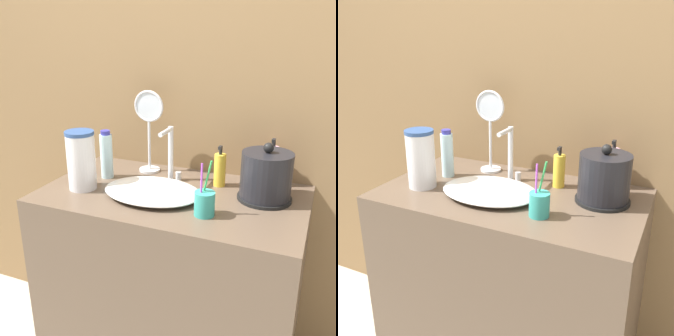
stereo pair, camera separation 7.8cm
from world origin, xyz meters
TOP-DOWN VIEW (x-y plane):
  - wall_back at (0.00, 0.60)m, footprint 6.00×0.04m
  - vanity_counter at (0.00, 0.29)m, footprint 1.02×0.58m
  - sink_basin at (-0.06, 0.23)m, footprint 0.38×0.28m
  - faucet at (-0.06, 0.41)m, footprint 0.06×0.12m
  - electric_kettle at (0.34, 0.37)m, footprint 0.20×0.20m
  - toothbrush_cup at (0.17, 0.15)m, footprint 0.07×0.07m
  - lotion_bottle at (0.34, 0.52)m, footprint 0.05×0.05m
  - shampoo_bottle at (-0.32, 0.34)m, footprint 0.05×0.05m
  - mouthwash_bottle at (0.15, 0.43)m, footprint 0.05×0.05m
  - vanity_mirror at (-0.19, 0.48)m, footprint 0.14×0.09m
  - water_pitcher at (-0.35, 0.20)m, footprint 0.11×0.11m

SIDE VIEW (x-z plane):
  - vanity_counter at x=0.00m, z-range 0.00..0.91m
  - sink_basin at x=-0.06m, z-range 0.91..0.95m
  - toothbrush_cup at x=0.17m, z-range 0.86..1.05m
  - mouthwash_bottle at x=0.15m, z-range 0.90..1.06m
  - lotion_bottle at x=0.34m, z-range 0.90..1.09m
  - electric_kettle at x=0.34m, z-range 0.89..1.11m
  - shampoo_bottle at x=-0.32m, z-range 0.91..1.11m
  - water_pitcher at x=-0.35m, z-range 0.91..1.15m
  - faucet at x=-0.06m, z-range 0.92..1.15m
  - vanity_mirror at x=-0.19m, z-range 0.95..1.30m
  - wall_back at x=0.00m, z-range 0.00..2.60m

